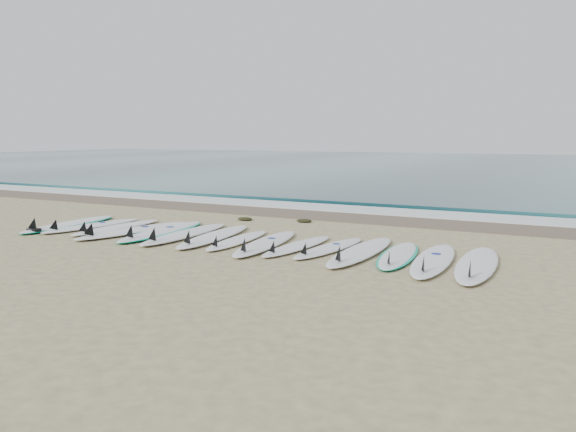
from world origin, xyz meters
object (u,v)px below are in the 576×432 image
at_px(surfboard_0, 68,224).
at_px(surfboard_7, 236,240).
at_px(leash_coil, 35,230).
at_px(surfboard_14, 477,264).

bearing_deg(surfboard_0, surfboard_7, -4.02).
bearing_deg(surfboard_7, leash_coil, -171.53).
relative_size(surfboard_0, surfboard_14, 0.99).
distance_m(surfboard_0, surfboard_14, 9.01).
distance_m(surfboard_0, surfboard_7, 4.52).
xyz_separation_m(surfboard_0, leash_coil, (0.05, -0.93, -0.00)).
bearing_deg(leash_coil, surfboard_0, 92.90).
bearing_deg(surfboard_7, surfboard_14, -5.01).
height_order(surfboard_0, surfboard_14, surfboard_14).
relative_size(surfboard_7, leash_coil, 5.12).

